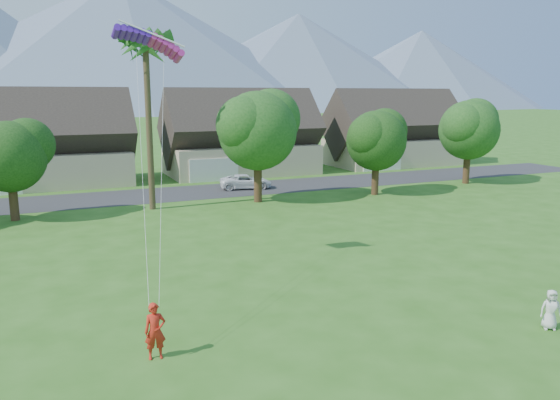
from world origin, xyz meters
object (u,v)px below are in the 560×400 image
parked_car (246,181)px  kite_flyer (155,331)px  parafoil_kite (150,39)px  watcher (551,310)px

parked_car → kite_flyer: bearing=166.8°
parked_car → parafoil_kite: parafoil_kite is taller
parafoil_kite → kite_flyer: bearing=-97.3°
parafoil_kite → watcher: bearing=-41.2°
kite_flyer → parafoil_kite: 12.92m
kite_flyer → parafoil_kite: (1.81, 8.45, 9.60)m
watcher → parafoil_kite: (-11.39, 11.82, 9.79)m
kite_flyer → parafoil_kite: parafoil_kite is taller
kite_flyer → parafoil_kite: size_ratio=0.59×
kite_flyer → watcher: size_ratio=1.26×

